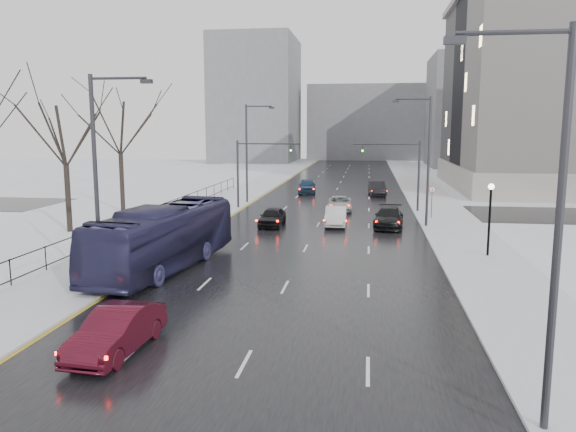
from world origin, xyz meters
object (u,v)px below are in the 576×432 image
at_px(streetlight_r_near, 549,214).
at_px(lamppost_r_mid, 490,209).
at_px(tree_park_d, 70,233).
at_px(mast_signal_left, 249,166).
at_px(streetlight_l_near, 100,173).
at_px(sedan_right_near, 336,216).
at_px(sedan_center_near, 272,217).
at_px(streetlight_r_mid, 426,155).
at_px(mast_signal_right, 407,168).
at_px(streetlight_l_far, 249,148).
at_px(tree_park_e, 123,213).
at_px(sedan_left_near, 117,331).
at_px(sedan_right_cross, 340,203).
at_px(sedan_right_far, 389,217).
at_px(sedan_center_far, 307,186).
at_px(bus, 165,237).
at_px(sedan_right_distant, 377,188).
at_px(no_uturn_sign, 432,193).

height_order(streetlight_r_near, lamppost_r_mid, streetlight_r_near).
height_order(tree_park_d, mast_signal_left, mast_signal_left).
bearing_deg(streetlight_l_near, streetlight_r_near, -31.48).
distance_m(streetlight_r_near, sedan_right_near, 30.81).
bearing_deg(sedan_center_near, streetlight_r_mid, 7.51).
bearing_deg(lamppost_r_mid, streetlight_r_near, -98.06).
height_order(tree_park_d, mast_signal_right, mast_signal_right).
bearing_deg(tree_park_d, streetlight_l_far, 61.85).
bearing_deg(lamppost_r_mid, sedan_right_near, 134.73).
bearing_deg(tree_park_e, mast_signal_left, 20.19).
bearing_deg(lamppost_r_mid, streetlight_l_near, -152.45).
bearing_deg(streetlight_l_near, mast_signal_left, 88.28).
bearing_deg(sedan_center_near, sedan_left_near, -90.83).
bearing_deg(lamppost_r_mid, streetlight_r_mid, 105.82).
bearing_deg(streetlight_l_near, sedan_right_near, 64.02).
height_order(sedan_right_cross, sedan_right_far, sedan_right_far).
relative_size(streetlight_l_near, streetlight_l_far, 1.00).
bearing_deg(lamppost_r_mid, mast_signal_right, 101.54).
xyz_separation_m(lamppost_r_mid, sedan_center_far, (-14.28, 31.56, -2.05)).
xyz_separation_m(mast_signal_right, mast_signal_left, (-14.65, 0.00, 0.00)).
bearing_deg(bus, streetlight_r_mid, 52.53).
height_order(sedan_right_cross, sedan_right_distant, sedan_right_distant).
height_order(lamppost_r_mid, mast_signal_left, mast_signal_left).
bearing_deg(lamppost_r_mid, tree_park_d, 172.09).
distance_m(streetlight_r_mid, streetlight_l_far, 20.27).
bearing_deg(mast_signal_left, bus, -89.20).
xyz_separation_m(tree_park_d, no_uturn_sign, (27.00, 10.00, 2.30)).
xyz_separation_m(tree_park_e, no_uturn_sign, (27.40, 0.00, 2.30)).
height_order(streetlight_r_mid, sedan_right_distant, streetlight_r_mid).
height_order(streetlight_l_far, sedan_center_near, streetlight_l_far).
distance_m(tree_park_e, sedan_right_distant, 28.46).
relative_size(sedan_right_near, sedan_center_far, 0.92).
relative_size(streetlight_r_near, streetlight_r_mid, 1.00).
xyz_separation_m(tree_park_e, sedan_right_distant, (23.09, 16.62, 0.84)).
relative_size(lamppost_r_mid, sedan_right_distant, 0.89).
relative_size(streetlight_l_far, sedan_left_near, 2.15).
height_order(streetlight_l_near, sedan_left_near, streetlight_l_near).
xyz_separation_m(streetlight_r_mid, lamppost_r_mid, (2.83, -10.00, -2.67)).
bearing_deg(sedan_center_near, sedan_right_cross, 63.85).
bearing_deg(sedan_right_cross, streetlight_r_near, -82.20).
bearing_deg(no_uturn_sign, sedan_right_near, -150.90).
relative_size(streetlight_r_mid, sedan_right_cross, 2.09).
bearing_deg(tree_park_e, sedan_center_far, 49.65).
xyz_separation_m(mast_signal_right, sedan_right_distant, (-2.44, 12.62, -3.27)).
bearing_deg(sedan_left_near, sedan_right_cross, 84.45).
bearing_deg(streetlight_l_far, sedan_right_distant, 33.44).
bearing_deg(streetlight_r_mid, sedan_center_near, -173.91).
bearing_deg(streetlight_l_far, streetlight_l_near, -90.00).
distance_m(sedan_left_near, sedan_right_far, 28.09).
bearing_deg(sedan_right_distant, sedan_center_far, 167.90).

